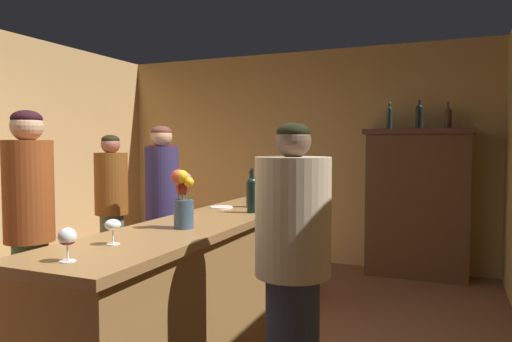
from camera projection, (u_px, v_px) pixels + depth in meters
wall_back at (295, 157)px, 6.12m from camera, size 4.98×0.12×2.69m
bar_counter at (204, 291)px, 3.20m from camera, size 0.64×2.80×0.99m
display_cabinet at (417, 200)px, 5.28m from camera, size 1.18×0.41×1.68m
wine_bottle_malbec at (270, 188)px, 4.07m from camera, size 0.07×0.07×0.29m
wine_bottle_rose at (252, 193)px, 3.51m from camera, size 0.07×0.07×0.33m
wine_bottle_syrah at (289, 187)px, 4.21m from camera, size 0.08×0.08×0.30m
wine_bottle_riesling at (251, 191)px, 3.83m from camera, size 0.08×0.08×0.29m
wine_glass_front at (67, 238)px, 2.03m from camera, size 0.08×0.08×0.15m
wine_glass_mid at (113, 226)px, 2.39m from camera, size 0.08×0.08×0.13m
flower_arrangement at (183, 198)px, 2.84m from camera, size 0.14×0.13×0.36m
cheese_plate at (221, 207)px, 3.77m from camera, size 0.18×0.18×0.01m
display_bottle_left at (389, 117)px, 5.35m from camera, size 0.06×0.06×0.31m
display_bottle_midleft at (419, 115)px, 5.23m from camera, size 0.08×0.08×0.32m
display_bottle_center at (448, 117)px, 5.11m from camera, size 0.07×0.07×0.29m
patron_in_grey at (162, 208)px, 4.19m from camera, size 0.30×0.30×1.67m
patron_tall at (112, 208)px, 4.53m from camera, size 0.31×0.31×1.59m
patron_by_cabinet at (162, 197)px, 5.06m from camera, size 0.31×0.31×1.67m
patron_redhead at (29, 226)px, 3.06m from camera, size 0.31×0.31×1.72m
bartender at (293, 269)px, 2.36m from camera, size 0.38×0.38×1.61m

